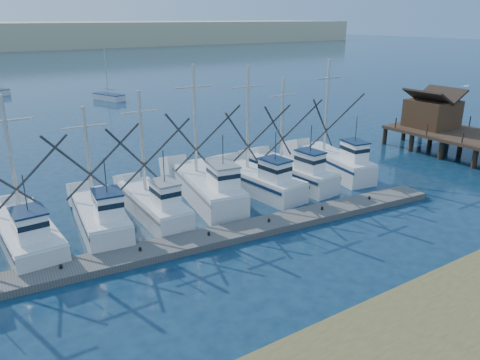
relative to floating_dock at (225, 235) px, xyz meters
name	(u,v)px	position (x,y,z in m)	size (l,w,h in m)	color
ground	(371,249)	(6.08, -5.64, -0.20)	(500.00, 500.00, 0.00)	#0D2339
floating_dock	(225,235)	(0.00, 0.00, 0.00)	(30.50, 2.03, 0.41)	#59554F
timber_pier	(465,128)	(27.57, 2.82, 2.37)	(7.00, 20.00, 8.00)	black
trawler_fleet	(187,196)	(0.16, 5.03, 0.77)	(30.28, 8.98, 9.55)	silver
sailboat_near	(109,97)	(9.96, 50.47, 0.29)	(3.72, 5.73, 8.10)	silver
flying_gull	(465,86)	(26.07, 2.52, 6.26)	(1.05, 0.19, 0.19)	white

